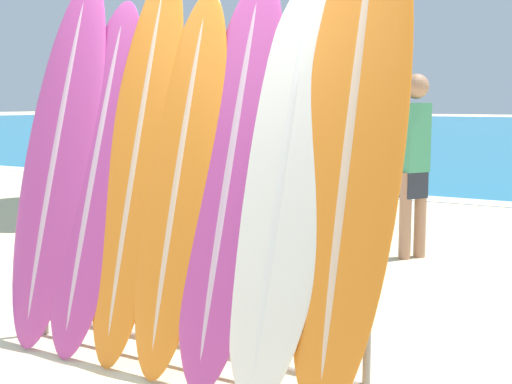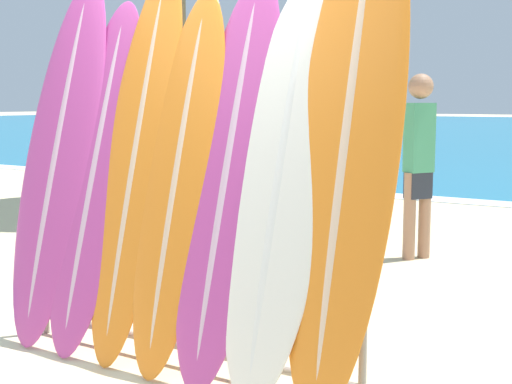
% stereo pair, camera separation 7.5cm
% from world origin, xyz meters
% --- Properties ---
extents(surfboard_rack, '(2.28, 0.04, 0.90)m').
position_xyz_m(surfboard_rack, '(0.09, 0.35, 0.49)').
color(surfboard_rack, gray).
rests_on(surfboard_rack, ground_plane).
extents(surfboard_slot_0, '(0.59, 0.73, 2.32)m').
position_xyz_m(surfboard_slot_0, '(-0.90, 0.39, 1.16)').
color(surfboard_slot_0, '#B23D8E').
rests_on(surfboard_slot_0, ground_plane).
extents(surfboard_slot_1, '(0.54, 0.69, 2.14)m').
position_xyz_m(surfboard_slot_1, '(-0.57, 0.38, 1.07)').
color(surfboard_slot_1, '#B23D8E').
rests_on(surfboard_slot_1, ground_plane).
extents(surfboard_slot_2, '(0.50, 0.69, 2.32)m').
position_xyz_m(surfboard_slot_2, '(-0.26, 0.40, 1.16)').
color(surfboard_slot_2, orange).
rests_on(surfboard_slot_2, ground_plane).
extents(surfboard_slot_3, '(0.49, 0.66, 2.14)m').
position_xyz_m(surfboard_slot_3, '(0.08, 0.37, 1.07)').
color(surfboard_slot_3, orange).
rests_on(surfboard_slot_3, ground_plane).
extents(surfboard_slot_4, '(0.53, 0.72, 2.22)m').
position_xyz_m(surfboard_slot_4, '(0.40, 0.38, 1.11)').
color(surfboard_slot_4, '#B23D8E').
rests_on(surfboard_slot_4, ground_plane).
extents(surfboard_slot_5, '(0.56, 0.71, 2.18)m').
position_xyz_m(surfboard_slot_5, '(0.73, 0.37, 1.09)').
color(surfboard_slot_5, silver).
rests_on(surfboard_slot_5, ground_plane).
extents(surfboard_slot_6, '(0.56, 0.72, 2.61)m').
position_xyz_m(surfboard_slot_6, '(1.07, 0.43, 1.30)').
color(surfboard_slot_6, orange).
rests_on(surfboard_slot_6, ground_plane).
extents(person_near_water, '(0.27, 0.30, 1.77)m').
position_xyz_m(person_near_water, '(0.24, 3.80, 0.96)').
color(person_near_water, '#A87A5B').
rests_on(person_near_water, ground_plane).
extents(person_far_left, '(0.21, 0.27, 1.59)m').
position_xyz_m(person_far_left, '(-1.37, 5.25, 0.87)').
color(person_far_left, tan).
rests_on(person_far_left, ground_plane).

